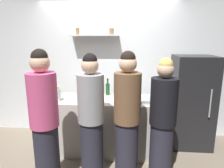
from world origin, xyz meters
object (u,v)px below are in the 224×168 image
at_px(person_pink_top, 45,122).
at_px(person_grey_hoodie, 91,118).
at_px(person_blonde, 163,121).
at_px(refrigerator, 191,102).
at_px(wine_bottle_green_glass, 108,89).
at_px(baking_pan, 142,100).
at_px(utensil_holder, 120,98).
at_px(wine_bottle_dark_glass, 91,94).
at_px(water_bottle_plastic, 58,95).
at_px(wine_bottle_amber_glass, 98,89).
at_px(wine_bottle_pale_glass, 128,92).
at_px(person_brown_jacket, 127,118).

height_order(person_pink_top, person_grey_hoodie, person_pink_top).
bearing_deg(person_blonde, person_pink_top, -47.83).
relative_size(refrigerator, wine_bottle_green_glass, 5.49).
distance_m(baking_pan, utensil_holder, 0.34).
relative_size(wine_bottle_dark_glass, water_bottle_plastic, 1.32).
bearing_deg(water_bottle_plastic, wine_bottle_green_glass, 28.95).
bearing_deg(wine_bottle_amber_glass, wine_bottle_dark_glass, -102.33).
height_order(refrigerator, person_blonde, person_blonde).
xyz_separation_m(refrigerator, wine_bottle_green_glass, (-1.44, -0.08, 0.22)).
bearing_deg(baking_pan, refrigerator, 26.53).
bearing_deg(wine_bottle_amber_glass, wine_bottle_pale_glass, -18.34).
xyz_separation_m(wine_bottle_green_glass, person_brown_jacket, (0.34, -0.90, -0.16)).
xyz_separation_m(utensil_holder, wine_bottle_green_glass, (-0.23, 0.35, 0.05)).
relative_size(wine_bottle_green_glass, person_brown_jacket, 0.17).
bearing_deg(person_grey_hoodie, water_bottle_plastic, 141.29).
xyz_separation_m(wine_bottle_pale_glass, person_pink_top, (-0.98, -0.93, -0.15)).
distance_m(person_blonde, person_grey_hoodie, 0.92).
distance_m(baking_pan, water_bottle_plastic, 1.30).
distance_m(wine_bottle_pale_glass, person_grey_hoodie, 0.85).
height_order(refrigerator, person_pink_top, person_pink_top).
distance_m(wine_bottle_amber_glass, person_brown_jacket, 1.00).
xyz_separation_m(wine_bottle_pale_glass, wine_bottle_dark_glass, (-0.56, -0.13, -0.01)).
xyz_separation_m(baking_pan, wine_bottle_green_glass, (-0.57, 0.36, 0.08)).
distance_m(wine_bottle_amber_glass, wine_bottle_green_glass, 0.16).
height_order(wine_bottle_amber_glass, person_brown_jacket, person_brown_jacket).
relative_size(utensil_holder, water_bottle_plastic, 0.96).
height_order(wine_bottle_pale_glass, person_grey_hoodie, person_grey_hoodie).
height_order(wine_bottle_dark_glass, person_blonde, person_blonde).
bearing_deg(wine_bottle_dark_glass, person_blonde, -26.10).
relative_size(water_bottle_plastic, person_blonde, 0.14).
xyz_separation_m(baking_pan, utensil_holder, (-0.33, 0.00, 0.04)).
relative_size(baking_pan, water_bottle_plastic, 1.50).
height_order(utensil_holder, wine_bottle_amber_glass, wine_bottle_amber_glass).
distance_m(wine_bottle_amber_glass, person_grey_hoodie, 0.88).
xyz_separation_m(water_bottle_plastic, person_pink_top, (0.09, -0.73, -0.13)).
distance_m(refrigerator, wine_bottle_dark_glass, 1.72).
xyz_separation_m(refrigerator, person_grey_hoodie, (-1.56, -0.98, 0.04)).
bearing_deg(person_grey_hoodie, wine_bottle_dark_glass, 100.55).
bearing_deg(baking_pan, person_grey_hoodie, -141.64).
xyz_separation_m(wine_bottle_green_glass, person_pink_top, (-0.64, -1.13, -0.14)).
height_order(water_bottle_plastic, person_grey_hoodie, person_grey_hoodie).
relative_size(wine_bottle_dark_glass, wine_bottle_green_glass, 1.05).
bearing_deg(wine_bottle_green_glass, person_grey_hoodie, -97.58).
distance_m(wine_bottle_pale_glass, person_blonde, 0.81).
height_order(person_pink_top, person_blonde, person_pink_top).
bearing_deg(person_brown_jacket, wine_bottle_dark_glass, -60.07).
relative_size(refrigerator, water_bottle_plastic, 6.91).
distance_m(wine_bottle_amber_glass, person_pink_top, 1.20).
height_order(wine_bottle_amber_glass, person_grey_hoodie, person_grey_hoodie).
xyz_separation_m(baking_pan, person_grey_hoodie, (-0.69, -0.54, -0.09)).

